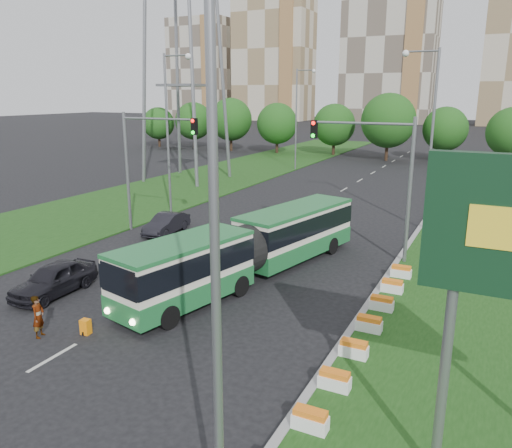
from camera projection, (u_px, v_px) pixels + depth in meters
The scene contains 17 objects.
ground at pixel (212, 310), 21.77m from camera, with size 360.00×360.00×0.00m, color black.
median_kerb at pixel (390, 272), 26.09m from camera, with size 0.30×60.00×0.18m, color gray.
left_verge at pixel (188, 185), 51.15m from camera, with size 12.00×110.00×0.10m, color #184112.
lane_markings at pixel (308, 210), 40.40m from camera, with size 0.20×100.00×0.01m, color beige, non-canonical shape.
flower_planters at pixel (362, 335), 18.52m from camera, with size 1.10×15.90×0.60m, color white, non-canonical shape.
traffic_mast_median at pixel (381, 166), 27.03m from camera, with size 5.76×0.32×8.00m.
traffic_mast_left at pixel (145, 154), 32.66m from camera, with size 5.76×0.32×8.00m.
street_lamps at pixel (253, 147), 30.20m from camera, with size 36.00×60.00×12.00m, color gray, non-canonical shape.
tree_line at pixel (500, 131), 64.04m from camera, with size 120.00×8.00×9.00m, color #1A5316, non-canonical shape.
apartment_tower_west at pixel (274, 50), 173.62m from camera, with size 26.00×15.00×48.00m, color beige.
apartment_tower_cwest at pixel (390, 38), 155.97m from camera, with size 28.00×15.00×52.00m, color beige.
midrise_west at pixel (201, 69), 188.00m from camera, with size 22.00×14.00×36.00m, color beige.
articulated_bus at pixel (249, 247), 25.30m from camera, with size 2.48×15.93×2.62m.
car_left_near at pixel (54, 279), 23.33m from camera, with size 1.77×4.40×1.50m, color black.
car_left_far at pixel (166, 224), 33.54m from camera, with size 1.43×4.10×1.35m, color black.
pedestrian at pixel (38, 316), 19.18m from camera, with size 0.62×0.40×1.69m, color gray.
shopping_trolley at pixel (86, 327), 19.53m from camera, with size 0.36×0.38×0.61m.
Camera 1 is at (10.64, -17.16, 9.16)m, focal length 35.00 mm.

